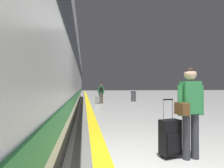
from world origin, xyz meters
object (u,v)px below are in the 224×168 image
suitcase_near (97,100)px  waste_bin (133,96)px  traveller_foreground (190,106)px  passenger_near (101,92)px  high_speed_train (45,60)px  rolling_suitcase_foreground (170,137)px

suitcase_near → waste_bin: (3.36, 1.78, 0.15)m
traveller_foreground → passenger_near: bearing=92.9°
traveller_foreground → passenger_near: 11.56m
traveller_foreground → suitcase_near: 11.33m
high_speed_train → traveller_foreground: bearing=-55.6°
rolling_suitcase_foreground → suitcase_near: rolling_suitcase_foreground is taller
high_speed_train → passenger_near: 7.11m
traveller_foreground → waste_bin: bearing=79.4°
rolling_suitcase_foreground → suitcase_near: (-0.58, 11.15, -0.08)m
high_speed_train → rolling_suitcase_foreground: size_ratio=29.05×
traveller_foreground → waste_bin: size_ratio=1.87×
traveller_foreground → passenger_near: (-0.59, 11.55, -0.04)m
rolling_suitcase_foreground → passenger_near: size_ratio=0.70×
passenger_near → high_speed_train: bearing=-116.1°
high_speed_train → suitcase_near: bearing=65.4°
rolling_suitcase_foreground → waste_bin: size_ratio=1.22×
passenger_near → suitcase_near: passenger_near is taller
traveller_foreground → suitcase_near: (-0.91, 11.27, -0.68)m
traveller_foreground → rolling_suitcase_foreground: traveller_foreground is taller
suitcase_near → waste_bin: suitcase_near is taller
high_speed_train → rolling_suitcase_foreground: high_speed_train is taller
suitcase_near → high_speed_train: bearing=-114.6°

